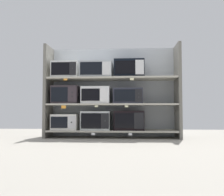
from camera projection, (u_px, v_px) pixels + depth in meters
The scene contains 23 objects.
ground at pixel (107, 146), 3.28m from camera, with size 6.22×6.00×0.02m, color gray.
back_panel at pixel (113, 92), 4.57m from camera, with size 2.42×0.04×1.62m, color #9EA3A8.
upright_left at pixel (48, 92), 4.40m from camera, with size 0.05×0.45×1.62m, color #68645B.
upright_right at pixel (178, 91), 4.25m from camera, with size 0.05×0.45×1.62m, color #68645B.
shelf_0 at pixel (112, 131), 4.29m from camera, with size 2.22×0.45×0.03m, color #ADA899.
microwave_0 at pixel (65, 122), 4.34m from camera, with size 0.45×0.36×0.27m.
microwave_1 at pixel (96, 120), 4.31m from camera, with size 0.50×0.39×0.32m.
microwave_2 at pixel (129, 120), 4.27m from camera, with size 0.51×0.39×0.33m.
price_tag_0 at pixel (93, 134), 4.07m from camera, with size 0.06×0.00×0.04m, color white.
price_tag_1 at pixel (130, 134), 4.03m from camera, with size 0.06×0.00×0.04m, color white.
shelf_1 at pixel (112, 105), 4.31m from camera, with size 2.22×0.45×0.03m, color #ADA899.
microwave_3 at pixel (66, 95), 4.37m from camera, with size 0.46×0.37×0.31m.
microwave_4 at pixel (96, 95), 4.33m from camera, with size 0.49×0.38×0.29m.
microwave_5 at pixel (128, 96), 4.29m from camera, with size 0.50×0.41×0.26m.
price_tag_2 at pixel (64, 107), 4.13m from camera, with size 0.08×0.00×0.05m, color orange.
price_tag_3 at pixel (96, 106), 4.09m from camera, with size 0.06×0.00×0.03m, color beige.
price_tag_4 at pixel (126, 106), 4.06m from camera, with size 0.06×0.00×0.03m, color beige.
shelf_2 at pixel (112, 79), 4.33m from camera, with size 2.22×0.45×0.03m, color #ADA899.
microwave_6 at pixel (66, 70), 4.39m from camera, with size 0.46×0.40×0.28m.
microwave_7 at pixel (96, 70), 4.36m from camera, with size 0.55×0.39×0.28m.
microwave_8 at pixel (129, 69), 4.32m from camera, with size 0.52×0.37×0.31m.
price_tag_5 at pixel (65, 79), 4.15m from camera, with size 0.06×0.00×0.03m, color orange.
price_tag_6 at pixel (132, 79), 4.08m from camera, with size 0.07×0.00×0.04m, color beige.
Camera 1 is at (0.29, -4.30, 0.46)m, focal length 39.60 mm.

